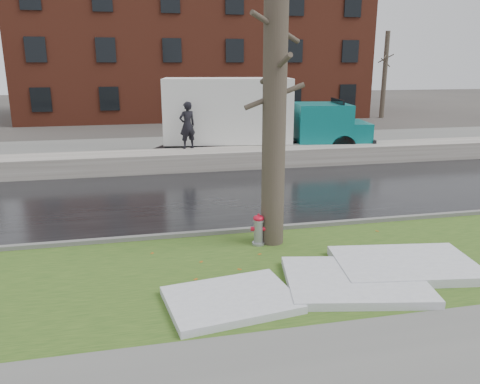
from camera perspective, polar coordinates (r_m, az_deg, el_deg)
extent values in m
plane|color=#47423D|center=(11.01, 3.38, -6.69)|extent=(120.00, 120.00, 0.00)
cube|color=#264517|center=(9.91, 5.35, -9.23)|extent=(60.00, 4.50, 0.04)
cube|color=slate|center=(6.93, 15.45, -21.67)|extent=(60.00, 3.00, 0.05)
cube|color=black|center=(15.16, -1.20, -0.38)|extent=(60.00, 7.00, 0.03)
cube|color=slate|center=(23.35, -5.27, 5.18)|extent=(60.00, 9.00, 0.03)
cube|color=slate|center=(11.89, 2.08, -4.61)|extent=(60.00, 0.15, 0.14)
cube|color=#B1ABA2|center=(19.10, -3.66, 4.02)|extent=(60.00, 1.60, 0.75)
cube|color=maroon|center=(40.11, -5.70, 16.57)|extent=(26.00, 12.00, 10.00)
cylinder|color=brown|center=(35.96, -17.94, 13.28)|extent=(0.36, 0.36, 6.50)
cylinder|color=brown|center=(35.95, -18.06, 14.79)|extent=(0.84, 1.62, 0.73)
cylinder|color=brown|center=(35.97, -18.19, 16.22)|extent=(1.08, 1.26, 0.66)
cylinder|color=brown|center=(35.96, -17.98, 13.83)|extent=(1.40, 0.61, 0.63)
cylinder|color=brown|center=(38.70, 17.21, 13.44)|extent=(0.36, 0.36, 6.50)
cylinder|color=brown|center=(38.69, 17.33, 14.84)|extent=(0.84, 1.62, 0.73)
cylinder|color=brown|center=(38.70, 17.44, 16.17)|extent=(1.08, 1.26, 0.66)
cylinder|color=brown|center=(38.70, 17.25, 13.95)|extent=(1.40, 0.61, 0.63)
cylinder|color=#919398|center=(10.93, 2.26, -4.82)|extent=(0.25, 0.25, 0.65)
ellipsoid|color=red|center=(10.82, 2.28, -3.22)|extent=(0.29, 0.29, 0.15)
cylinder|color=red|center=(10.79, 2.28, -2.80)|extent=(0.05, 0.05, 0.05)
cylinder|color=red|center=(10.90, 1.56, -4.51)|extent=(0.11, 0.12, 0.10)
cylinder|color=red|center=(10.91, 2.97, -4.49)|extent=(0.11, 0.12, 0.10)
cylinder|color=#919398|center=(11.03, 2.22, -4.26)|extent=(0.14, 0.12, 0.13)
cylinder|color=brown|center=(10.46, 4.23, 11.06)|extent=(0.68, 0.68, 6.62)
cylinder|color=brown|center=(10.43, 4.31, 14.69)|extent=(0.26, 1.64, 0.69)
cylinder|color=brown|center=(10.46, 4.40, 19.36)|extent=(1.32, 0.84, 0.62)
cylinder|color=brown|center=(10.46, 4.24, 11.57)|extent=(1.37, 0.12, 0.59)
cube|color=black|center=(21.33, 2.06, 6.03)|extent=(8.23, 2.21, 0.22)
cube|color=silver|center=(21.04, -1.55, 9.97)|extent=(5.83, 3.34, 2.76)
cube|color=#0C6B6D|center=(21.70, 9.83, 8.29)|extent=(2.68, 2.77, 1.74)
cube|color=#0C6B6D|center=(22.14, 13.53, 7.16)|extent=(1.54, 2.40, 0.92)
cube|color=black|center=(21.81, 11.75, 9.85)|extent=(0.38, 2.03, 0.92)
cube|color=black|center=(21.42, -10.59, 4.91)|extent=(1.91, 1.47, 0.69)
cylinder|color=black|center=(21.01, 12.42, 5.25)|extent=(1.16, 0.47, 1.12)
cylinder|color=black|center=(23.05, 10.96, 6.20)|extent=(1.16, 0.47, 1.12)
cylinder|color=black|center=(20.21, -0.52, 5.22)|extent=(1.16, 0.47, 1.12)
cylinder|color=black|center=(22.32, -0.85, 6.19)|extent=(1.16, 0.47, 1.12)
cylinder|color=black|center=(20.18, -5.17, 5.14)|extent=(1.16, 0.47, 1.12)
cylinder|color=black|center=(22.30, -5.07, 6.12)|extent=(1.16, 0.47, 1.12)
imported|color=black|center=(19.37, -6.44, 8.10)|extent=(0.81, 0.67, 1.91)
cube|color=silver|center=(9.37, 13.83, -10.47)|extent=(2.94, 2.46, 0.16)
cube|color=silver|center=(8.47, -1.13, -13.00)|extent=(2.41, 1.90, 0.14)
cube|color=silver|center=(10.33, 19.47, -8.36)|extent=(3.03, 2.18, 0.18)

